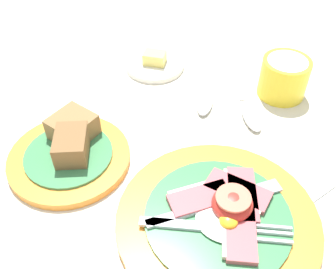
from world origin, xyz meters
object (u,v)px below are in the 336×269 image
object	(u,v)px
bread_plate	(70,150)
butter_dish	(155,64)
breakfast_plate	(220,217)
teaspoon_stray	(247,107)
teaspoon_near_cup	(203,113)
sugar_cup	(284,77)

from	to	relation	value
bread_plate	butter_dish	xyz separation A→B (m)	(0.01, 0.26, -0.01)
breakfast_plate	teaspoon_stray	size ratio (longest dim) A/B	1.49
butter_dish	teaspoon_near_cup	world-z (taller)	butter_dish
breakfast_plate	teaspoon_near_cup	xyz separation A→B (m)	(-0.09, 0.18, -0.01)
teaspoon_near_cup	breakfast_plate	bearing A→B (deg)	-166.72
butter_dish	teaspoon_stray	size ratio (longest dim) A/B	0.64
bread_plate	sugar_cup	size ratio (longest dim) A/B	2.18
breakfast_plate	teaspoon_stray	distance (m)	0.23
breakfast_plate	butter_dish	distance (m)	0.36
bread_plate	teaspoon_near_cup	distance (m)	0.22
teaspoon_near_cup	butter_dish	bearing A→B (deg)	41.81
sugar_cup	teaspoon_near_cup	size ratio (longest dim) A/B	0.42
breakfast_plate	bread_plate	xyz separation A→B (m)	(-0.24, 0.01, 0.01)
bread_plate	teaspoon_near_cup	xyz separation A→B (m)	(0.14, 0.17, -0.01)
butter_dish	breakfast_plate	bearing A→B (deg)	-50.67
teaspoon_stray	breakfast_plate	bearing A→B (deg)	-24.33
sugar_cup	teaspoon_near_cup	bearing A→B (deg)	-132.64
bread_plate	sugar_cup	distance (m)	0.37
butter_dish	teaspoon_stray	world-z (taller)	butter_dish
sugar_cup	butter_dish	world-z (taller)	sugar_cup
sugar_cup	teaspoon_stray	bearing A→B (deg)	-122.19
butter_dish	teaspoon_near_cup	bearing A→B (deg)	-34.62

